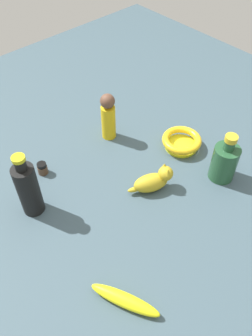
{
  "coord_description": "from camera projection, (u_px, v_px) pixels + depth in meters",
  "views": [
    {
      "loc": [
        0.48,
        0.52,
        0.85
      ],
      "look_at": [
        0.0,
        0.0,
        0.08
      ],
      "focal_mm": 36.94,
      "sensor_mm": 36.0,
      "label": 1
    }
  ],
  "objects": [
    {
      "name": "bowl",
      "position": [
        183.0,
        142.0,
        1.21
      ],
      "size": [
        0.14,
        0.14,
        0.04
      ],
      "color": "yellow",
      "rests_on": "ground"
    },
    {
      "name": "ground",
      "position": [
        126.0,
        185.0,
        1.11
      ],
      "size": [
        2.0,
        2.0,
        0.0
      ],
      "primitive_type": "plane",
      "color": "#384C56"
    },
    {
      "name": "person_figure_adult",
      "position": [
        108.0,
        116.0,
        1.2
      ],
      "size": [
        0.07,
        0.07,
        0.18
      ],
      "color": "gold",
      "rests_on": "ground"
    },
    {
      "name": "cat_figurine",
      "position": [
        154.0,
        180.0,
        1.07
      ],
      "size": [
        0.14,
        0.1,
        0.09
      ],
      "color": "gold",
      "rests_on": "ground"
    },
    {
      "name": "bottle_tall",
      "position": [
        28.0,
        189.0,
        0.97
      ],
      "size": [
        0.06,
        0.06,
        0.22
      ],
      "color": "black",
      "rests_on": "ground"
    },
    {
      "name": "bottle_short",
      "position": [
        224.0,
        162.0,
        1.08
      ],
      "size": [
        0.08,
        0.08,
        0.17
      ],
      "color": "#224C2D",
      "rests_on": "ground"
    },
    {
      "name": "banana",
      "position": [
        125.0,
        300.0,
        0.84
      ],
      "size": [
        0.11,
        0.18,
        0.04
      ],
      "primitive_type": "ellipsoid",
      "rotation": [
        0.0,
        0.0,
        5.13
      ],
      "color": "yellow",
      "rests_on": "ground"
    },
    {
      "name": "nail_polish_jar",
      "position": [
        42.0,
        168.0,
        1.13
      ],
      "size": [
        0.03,
        0.03,
        0.04
      ],
      "color": "#4D3422",
      "rests_on": "ground"
    }
  ]
}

